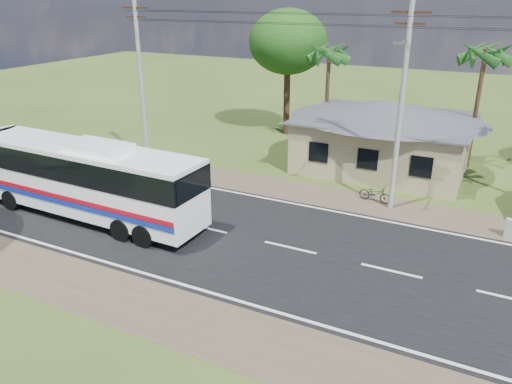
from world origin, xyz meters
TOP-DOWN VIEW (x-y plane):
  - ground at (0.00, 0.00)m, footprint 120.00×120.00m
  - road at (0.00, 0.00)m, footprint 120.00×16.00m
  - house at (1.00, 13.00)m, footprint 12.40×10.00m
  - utility_poles at (2.67, 6.49)m, footprint 32.80×2.22m
  - palm_mid at (6.00, 15.50)m, footprint 2.80×2.80m
  - palm_far at (-4.00, 16.00)m, footprint 2.80×2.80m
  - tree_behind_house at (-8.00, 18.00)m, footprint 6.00×6.00m
  - coach_bus at (-10.41, -1.47)m, footprint 13.08×3.09m
  - motorcycle at (2.03, 7.00)m, footprint 1.83×0.82m

SIDE VIEW (x-z plane):
  - ground at x=0.00m, z-range 0.00..0.00m
  - road at x=0.00m, z-range -0.01..0.02m
  - motorcycle at x=2.03m, z-range 0.00..0.93m
  - coach_bus at x=-10.41m, z-range 0.29..4.33m
  - house at x=1.00m, z-range 0.14..5.14m
  - utility_poles at x=2.67m, z-range 0.27..11.27m
  - palm_far at x=-4.00m, z-range 2.83..10.53m
  - tree_behind_house at x=-8.00m, z-range 2.31..11.92m
  - palm_mid at x=6.00m, z-range 3.06..11.26m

